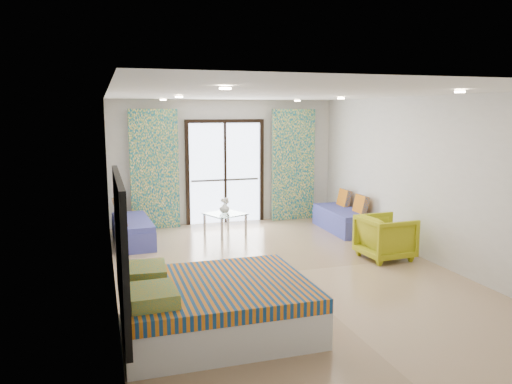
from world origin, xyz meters
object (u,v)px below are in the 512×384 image
object	(u,v)px
daybed_left	(132,230)
armchair	(386,235)
coffee_table	(225,216)
bed	(214,306)
daybed_right	(342,219)

from	to	relation	value
daybed_left	armchair	distance (m)	4.61
daybed_left	coffee_table	bearing A→B (deg)	-0.96
bed	daybed_right	bearing A→B (deg)	47.43
coffee_table	daybed_right	bearing A→B (deg)	-8.25
coffee_table	bed	bearing A→B (deg)	-105.45
bed	armchair	bearing A→B (deg)	29.42
daybed_left	daybed_right	distance (m)	4.24
bed	daybed_left	distance (m)	4.25
daybed_left	coffee_table	xyz separation A→B (m)	(1.81, 0.06, 0.15)
bed	armchair	world-z (taller)	armchair
coffee_table	armchair	world-z (taller)	armchair
bed	coffee_table	distance (m)	4.42
bed	daybed_right	distance (m)	5.31
coffee_table	armchair	distance (m)	3.22
daybed_left	armchair	bearing A→B (deg)	-32.97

